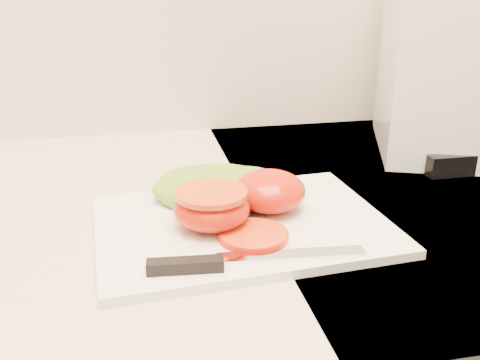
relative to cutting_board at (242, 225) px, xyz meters
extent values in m
cube|color=beige|center=(-0.14, 0.08, -0.02)|extent=(3.92, 0.65, 0.03)
cube|color=white|center=(0.00, 0.00, 0.00)|extent=(0.33, 0.25, 0.01)
ellipsoid|color=red|center=(0.04, 0.02, 0.03)|extent=(0.08, 0.08, 0.05)
ellipsoid|color=red|center=(-0.03, -0.01, 0.03)|extent=(0.08, 0.08, 0.04)
cylinder|color=#B63210|center=(-0.03, -0.01, 0.04)|extent=(0.08, 0.08, 0.01)
cylinder|color=#DB4616|center=(0.00, -0.04, 0.01)|extent=(0.07, 0.07, 0.01)
ellipsoid|color=olive|center=(-0.02, 0.07, 0.02)|extent=(0.17, 0.13, 0.03)
ellipsoid|color=olive|center=(0.02, 0.07, 0.02)|extent=(0.13, 0.12, 0.02)
cube|color=silver|center=(0.03, -0.09, 0.01)|extent=(0.15, 0.03, 0.00)
cube|color=black|center=(-0.07, -0.09, 0.01)|extent=(0.07, 0.02, 0.01)
cube|color=white|center=(0.38, 0.22, 0.15)|extent=(0.28, 0.30, 0.30)
camera|label=1|loc=(-0.11, -0.52, 0.26)|focal=40.00mm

